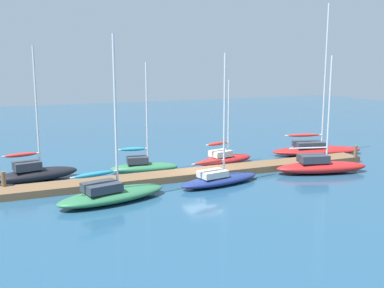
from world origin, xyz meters
name	(u,v)px	position (x,y,z in m)	size (l,w,h in m)	color
ground_plane	(203,176)	(0.00, 0.00, 0.00)	(120.00, 120.00, 0.00)	navy
dock_pier	(203,173)	(0.00, 0.00, 0.23)	(27.16, 1.98, 0.47)	brown
dock_piling_near_end	(4,183)	(-13.18, 0.84, 0.71)	(0.28, 0.28, 1.41)	brown
dock_piling_far_end	(355,154)	(13.18, -0.84, 0.71)	(0.28, 0.28, 1.41)	brown
sailboat_0	(35,172)	(-11.17, 3.26, 0.61)	(5.96, 2.79, 9.13)	black
sailboat_1	(111,193)	(-7.47, -3.41, 0.54)	(7.07, 3.69, 9.63)	#2D7047
sailboat_2	(143,165)	(-3.65, 2.56, 0.56)	(5.24, 2.47, 8.05)	#2D7047
sailboat_3	(219,178)	(-0.02, -2.58, 0.50)	(6.26, 2.73, 8.65)	navy
sailboat_4	(225,158)	(3.12, 2.68, 0.52)	(5.45, 2.77, 6.67)	#B21E1E
sailboat_5	(321,166)	(8.31, -2.60, 0.56)	(7.17, 3.47, 8.51)	#B21E1E
sailboat_6	(316,148)	(12.23, 2.93, 0.57)	(8.47, 4.26, 12.85)	#B21E1E
mooring_buoy_orange	(303,146)	(12.89, 5.59, 0.30)	(0.60, 0.60, 0.60)	orange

